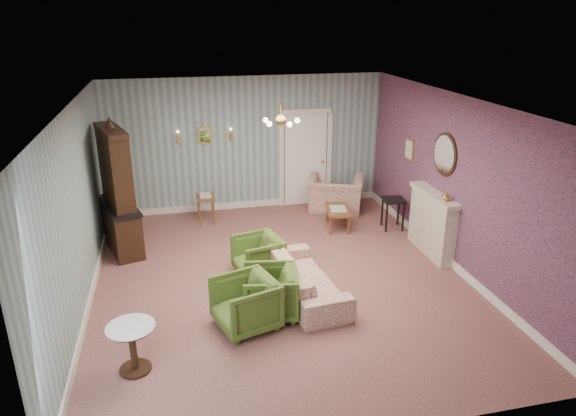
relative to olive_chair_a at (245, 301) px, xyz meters
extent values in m
plane|color=#88574F|center=(0.78, 1.23, -0.41)|extent=(7.00, 7.00, 0.00)
plane|color=white|center=(0.78, 1.23, 2.49)|extent=(7.00, 7.00, 0.00)
plane|color=slate|center=(0.78, 4.73, 1.04)|extent=(6.00, 0.00, 6.00)
plane|color=slate|center=(0.78, -2.27, 1.04)|extent=(6.00, 0.00, 6.00)
plane|color=slate|center=(-2.22, 1.23, 1.04)|extent=(0.00, 7.00, 7.00)
plane|color=slate|center=(3.78, 1.23, 1.04)|extent=(0.00, 7.00, 7.00)
plane|color=#AD5663|center=(3.76, 1.23, 1.04)|extent=(0.00, 7.00, 7.00)
imported|color=#456322|center=(0.00, 0.00, 0.00)|extent=(0.94, 0.97, 0.81)
imported|color=#456322|center=(0.39, 0.24, -0.01)|extent=(0.83, 0.87, 0.79)
imported|color=#456322|center=(0.43, 1.51, -0.04)|extent=(0.82, 0.85, 0.74)
imported|color=#99463D|center=(1.04, 0.67, -0.02)|extent=(0.79, 2.04, 0.78)
imported|color=#99463D|center=(2.61, 4.09, 0.11)|extent=(1.38, 1.15, 1.03)
imported|color=gold|center=(3.62, 1.23, 0.83)|extent=(0.15, 0.15, 0.15)
cube|color=maroon|center=(2.56, 3.94, 0.07)|extent=(0.41, 0.28, 0.39)
camera|label=1|loc=(-0.83, -6.21, 3.75)|focal=32.44mm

